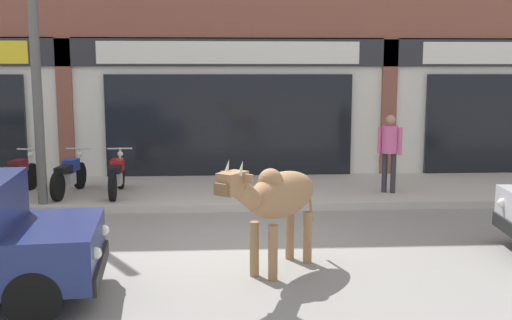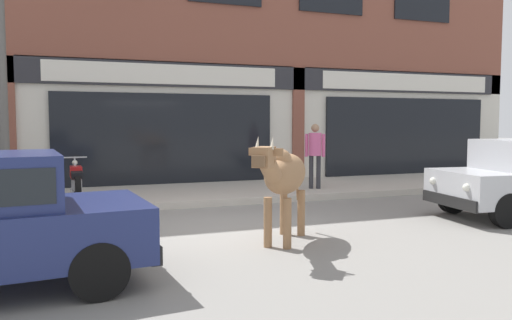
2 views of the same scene
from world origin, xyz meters
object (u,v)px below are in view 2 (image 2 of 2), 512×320
Objects in this scene: pedestrian at (315,149)px; utility_pole at (1,53)px; cow at (284,175)px; motorcycle_1 at (27,183)px; motorcycle_2 at (76,182)px.

utility_pole reaches higher than pedestrian.
utility_pole is (-4.11, 3.67, 2.06)m from cow.
cow is at bearing -49.84° from motorcycle_1.
motorcycle_2 is at bearing 178.51° from pedestrian.
utility_pole reaches higher than motorcycle_2.
pedestrian is at bearing 5.39° from utility_pole.
motorcycle_1 and motorcycle_2 have the same top height.
pedestrian is at bearing -1.81° from motorcycle_1.
utility_pole is at bearing -174.61° from pedestrian.
pedestrian reaches higher than motorcycle_2.
motorcycle_2 is at bearing 122.60° from cow.
utility_pole is (-1.26, -0.79, 2.53)m from motorcycle_2.
cow is 5.93m from motorcycle_1.
pedestrian is 7.11m from utility_pole.
motorcycle_1 is (-3.81, 4.52, -0.47)m from cow.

